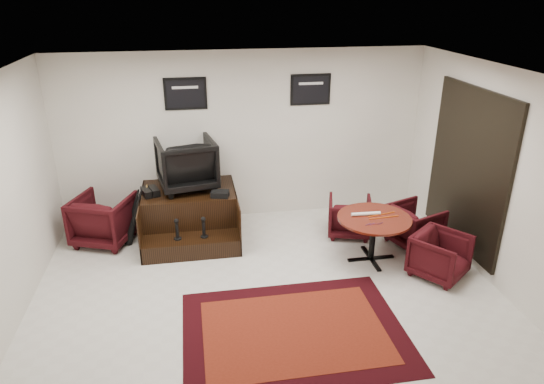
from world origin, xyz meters
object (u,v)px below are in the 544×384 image
at_px(shine_podium, 190,214).
at_px(table_chair_window, 414,223).
at_px(meeting_table, 374,223).
at_px(table_chair_back, 349,215).
at_px(table_chair_corner, 440,254).
at_px(shine_chair, 186,161).
at_px(armchair_side, 104,217).

bearing_deg(shine_podium, table_chair_window, -15.01).
bearing_deg(meeting_table, shine_podium, 154.14).
height_order(table_chair_back, table_chair_corner, table_chair_corner).
height_order(shine_podium, meeting_table, shine_podium).
bearing_deg(shine_podium, table_chair_corner, -28.59).
bearing_deg(shine_chair, armchair_side, -3.26).
relative_size(shine_chair, table_chair_back, 1.31).
height_order(shine_chair, table_chair_back, shine_chair).
xyz_separation_m(armchair_side, table_chair_window, (4.69, -0.89, -0.07)).
height_order(shine_podium, table_chair_back, shine_podium).
distance_m(shine_chair, meeting_table, 2.99).
relative_size(armchair_side, table_chair_back, 1.25).
xyz_separation_m(shine_chair, table_chair_back, (2.50, -0.57, -0.85)).
bearing_deg(shine_chair, table_chair_window, 152.23).
distance_m(armchair_side, table_chair_corner, 4.98).
xyz_separation_m(meeting_table, table_chair_back, (-0.07, 0.83, -0.26)).
distance_m(shine_chair, table_chair_window, 3.64).
distance_m(table_chair_back, table_chair_window, 1.00).
xyz_separation_m(armchair_side, table_chair_back, (3.81, -0.41, -0.08)).
bearing_deg(shine_chair, table_chair_corner, 139.03).
bearing_deg(shine_podium, armchair_side, -179.29).
height_order(shine_chair, table_chair_corner, shine_chair).
xyz_separation_m(shine_chair, table_chair_window, (3.38, -1.05, -0.84)).
height_order(armchair_side, meeting_table, armchair_side).
xyz_separation_m(shine_chair, armchair_side, (-1.31, -0.16, -0.77)).
bearing_deg(table_chair_back, shine_chair, 3.44).
bearing_deg(shine_podium, table_chair_back, -9.57).
bearing_deg(meeting_table, table_chair_back, 95.18).
xyz_separation_m(shine_podium, shine_chair, (0.00, 0.15, 0.84)).
distance_m(table_chair_window, table_chair_corner, 0.91).
bearing_deg(table_chair_corner, armchair_side, 121.05).
bearing_deg(table_chair_back, meeting_table, 111.45).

